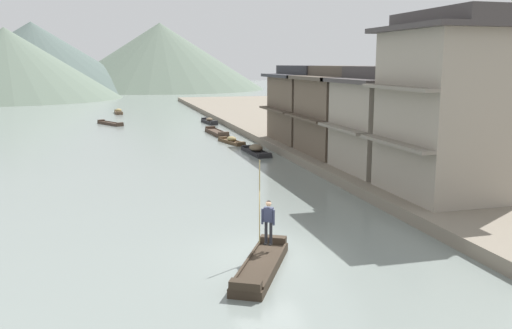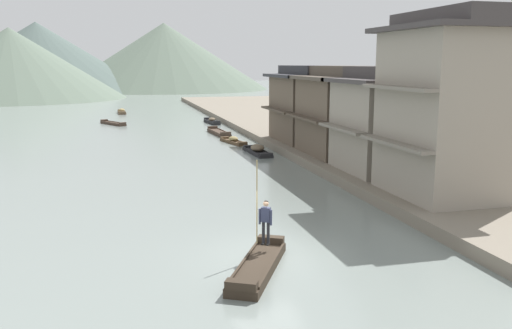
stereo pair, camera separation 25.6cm
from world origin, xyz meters
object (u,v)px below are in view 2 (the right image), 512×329
Objects in this scene: boatman_person at (265,217)px; boat_midriver_upstream at (212,121)px; boat_moored_third at (122,112)px; boat_moored_nearest at (233,141)px; boat_moored_far at (113,123)px; boat_midriver_drifting at (257,150)px; house_waterfront_tall at (346,111)px; house_waterfront_second at (387,120)px; boat_moored_second at (219,133)px; house_waterfront_narrow at (307,104)px; boat_foreground_poled at (258,267)px; house_waterfront_nearest at (445,106)px.

boatman_person reaches higher than boat_midriver_upstream.
boat_moored_nearest is at bearing -74.05° from boat_moored_third.
boat_midriver_drifting is at bearing -65.46° from boat_moored_far.
boat_moored_nearest is 0.57× the size of house_waterfront_tall.
house_waterfront_tall is (16.00, -28.50, 3.43)m from boat_moored_far.
boatman_person is 0.48× the size of house_waterfront_second.
house_waterfront_narrow is at bearing -61.08° from boat_moored_second.
boat_moored_nearest is at bearing 145.22° from house_waterfront_narrow.
boat_moored_second is at bearing -95.94° from boat_midriver_upstream.
boatman_person is at bearing -99.87° from boat_moored_nearest.
boat_moored_nearest is at bearing 79.45° from boat_foreground_poled.
house_waterfront_narrow is at bearing -77.17° from boat_midriver_upstream.
boatman_person is at bearing -97.48° from boat_midriver_upstream.
boat_moored_far is at bearing 126.08° from house_waterfront_narrow.
boat_midriver_upstream is 0.58× the size of house_waterfront_narrow.
house_waterfront_second is 0.88× the size of house_waterfront_tall.
house_waterfront_narrow is at bearing -34.78° from boat_moored_nearest.
boat_foreground_poled is 0.72× the size of house_waterfront_second.
boat_foreground_poled is 0.52× the size of house_waterfront_nearest.
boat_foreground_poled is at bearing -150.59° from house_waterfront_nearest.
house_waterfront_narrow is (10.37, 24.48, 2.01)m from boatman_person.
boat_foreground_poled is 13.27m from house_waterfront_nearest.
boat_moored_far is 26.12m from boat_midriver_drifting.
house_waterfront_narrow is (10.92, 25.58, 3.39)m from boat_foreground_poled.
boat_moored_nearest is 1.03× the size of boat_moored_third.
boat_moored_second is at bearing 93.37° from boat_midriver_drifting.
boat_foreground_poled is 61.29m from boat_moored_third.
house_waterfront_second reaches higher than boat_moored_nearest.
house_waterfront_tall is at bearing -79.78° from boat_midriver_upstream.
house_waterfront_narrow is (4.84, 2.23, 3.31)m from boat_midriver_drifting.
boatman_person reaches higher than boat_moored_second.
boat_moored_nearest reaches higher than boat_foreground_poled.
boat_midriver_drifting is 7.75m from house_waterfront_tall.
boat_moored_far is 0.70× the size of house_waterfront_second.
boat_moored_third reaches higher than boat_foreground_poled.
house_waterfront_narrow is at bearing 92.59° from house_waterfront_tall.
boat_moored_second is at bearing 91.04° from boat_moored_nearest.
boat_moored_third is 51.15m from house_waterfront_second.
boat_moored_nearest reaches higher than boat_moored_second.
boat_foreground_poled is 22.00m from house_waterfront_tall.
boat_moored_third is at bearing 104.38° from boat_midriver_drifting.
boat_moored_far is at bearing 131.46° from boat_moored_second.
boat_moored_second is 15.29m from boat_moored_far.
boat_midriver_upstream is (6.38, 45.51, 0.06)m from boat_foreground_poled.
boat_moored_far is at bearing 171.83° from boat_midriver_upstream.
house_waterfront_tall is 6.98m from house_waterfront_narrow.
boatman_person is (0.55, 1.10, 1.38)m from boat_foreground_poled.
house_waterfront_nearest reaches higher than boat_midriver_drifting.
boat_midriver_drifting is (5.53, 22.25, -1.30)m from boatman_person.
boat_foreground_poled is 16.91m from house_waterfront_second.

